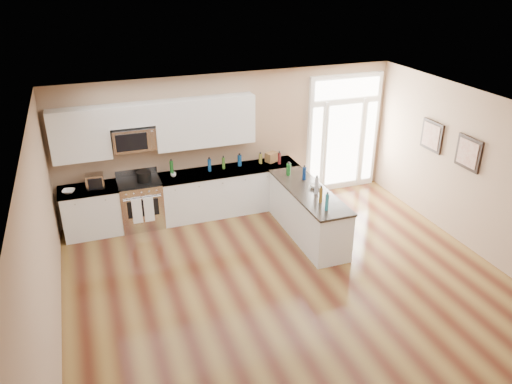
# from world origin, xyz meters

# --- Properties ---
(ground) EXTENTS (8.00, 8.00, 0.00)m
(ground) POSITION_xyz_m (0.00, 0.00, 0.00)
(ground) COLOR #492114
(room_shell) EXTENTS (8.00, 8.00, 8.00)m
(room_shell) POSITION_xyz_m (0.00, 0.00, 1.71)
(room_shell) COLOR tan
(room_shell) RESTS_ON ground
(back_cabinet_left) EXTENTS (1.10, 0.66, 0.94)m
(back_cabinet_left) POSITION_xyz_m (-2.87, 3.69, 0.44)
(back_cabinet_left) COLOR white
(back_cabinet_left) RESTS_ON ground
(back_cabinet_right) EXTENTS (2.85, 0.66, 0.94)m
(back_cabinet_right) POSITION_xyz_m (-0.16, 3.69, 0.44)
(back_cabinet_right) COLOR white
(back_cabinet_right) RESTS_ON ground
(peninsula_cabinet) EXTENTS (0.69, 2.32, 0.94)m
(peninsula_cabinet) POSITION_xyz_m (0.93, 2.24, 0.43)
(peninsula_cabinet) COLOR white
(peninsula_cabinet) RESTS_ON ground
(upper_cabinet_left) EXTENTS (1.04, 0.33, 0.95)m
(upper_cabinet_left) POSITION_xyz_m (-2.88, 3.83, 1.93)
(upper_cabinet_left) COLOR white
(upper_cabinet_left) RESTS_ON room_shell
(upper_cabinet_right) EXTENTS (1.94, 0.33, 0.95)m
(upper_cabinet_right) POSITION_xyz_m (-0.57, 3.83, 1.93)
(upper_cabinet_right) COLOR white
(upper_cabinet_right) RESTS_ON room_shell
(upper_cabinet_short) EXTENTS (0.82, 0.33, 0.40)m
(upper_cabinet_short) POSITION_xyz_m (-1.95, 3.83, 2.20)
(upper_cabinet_short) COLOR white
(upper_cabinet_short) RESTS_ON room_shell
(microwave) EXTENTS (0.78, 0.41, 0.42)m
(microwave) POSITION_xyz_m (-1.95, 3.80, 1.76)
(microwave) COLOR silver
(microwave) RESTS_ON room_shell
(entry_door) EXTENTS (1.70, 0.10, 2.60)m
(entry_door) POSITION_xyz_m (2.55, 3.95, 1.30)
(entry_door) COLOR white
(entry_door) RESTS_ON ground
(wall_art_near) EXTENTS (0.05, 0.58, 0.58)m
(wall_art_near) POSITION_xyz_m (3.47, 2.20, 1.70)
(wall_art_near) COLOR black
(wall_art_near) RESTS_ON room_shell
(wall_art_far) EXTENTS (0.05, 0.58, 0.58)m
(wall_art_far) POSITION_xyz_m (3.47, 1.20, 1.70)
(wall_art_far) COLOR black
(wall_art_far) RESTS_ON room_shell
(kitchen_range) EXTENTS (0.80, 0.71, 1.08)m
(kitchen_range) POSITION_xyz_m (-1.95, 3.69, 0.48)
(kitchen_range) COLOR silver
(kitchen_range) RESTS_ON ground
(stockpot) EXTENTS (0.28, 0.28, 0.21)m
(stockpot) POSITION_xyz_m (-1.85, 3.64, 1.06)
(stockpot) COLOR black
(stockpot) RESTS_ON kitchen_range
(toaster_oven) EXTENTS (0.33, 0.27, 0.27)m
(toaster_oven) POSITION_xyz_m (-2.74, 3.65, 1.08)
(toaster_oven) COLOR silver
(toaster_oven) RESTS_ON back_cabinet_left
(cardboard_box) EXTENTS (0.29, 0.26, 0.20)m
(cardboard_box) POSITION_xyz_m (0.80, 3.78, 1.04)
(cardboard_box) COLOR brown
(cardboard_box) RESTS_ON back_cabinet_right
(bowl_left) EXTENTS (0.27, 0.27, 0.05)m
(bowl_left) POSITION_xyz_m (-3.21, 3.60, 0.97)
(bowl_left) COLOR white
(bowl_left) RESTS_ON back_cabinet_left
(bowl_peninsula) EXTENTS (0.22, 0.22, 0.06)m
(bowl_peninsula) POSITION_xyz_m (1.08, 2.29, 0.97)
(bowl_peninsula) COLOR white
(bowl_peninsula) RESTS_ON peninsula_cabinet
(cup_counter) EXTENTS (0.11, 0.11, 0.08)m
(cup_counter) POSITION_xyz_m (-1.29, 3.68, 0.98)
(cup_counter) COLOR white
(cup_counter) RESTS_ON back_cabinet_right
(counter_bottles) EXTENTS (2.41, 2.46, 0.31)m
(counter_bottles) POSITION_xyz_m (0.36, 3.01, 1.07)
(counter_bottles) COLOR #19591E
(counter_bottles) RESTS_ON back_cabinet_right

